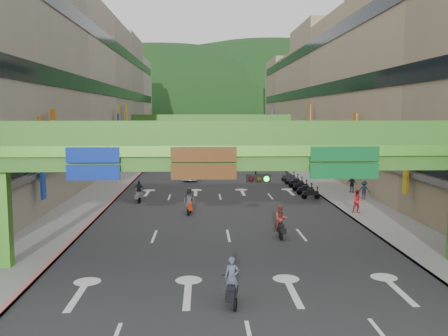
{
  "coord_description": "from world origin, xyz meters",
  "views": [
    {
      "loc": [
        -1.56,
        -17.7,
        7.52
      ],
      "look_at": [
        0.0,
        18.0,
        3.5
      ],
      "focal_mm": 40.0,
      "sensor_mm": 36.0,
      "label": 1
    }
  ],
  "objects_px": {
    "car_silver": "(193,174)",
    "pedestrian_red": "(358,204)",
    "scooter_rider_mid": "(281,221)",
    "overpass_near": "(256,162)",
    "car_yellow": "(239,159)",
    "scooter_rider_near": "(232,283)"
  },
  "relations": [
    {
      "from": "car_silver",
      "to": "pedestrian_red",
      "type": "bearing_deg",
      "value": -48.38
    },
    {
      "from": "overpass_near",
      "to": "car_yellow",
      "type": "xyz_separation_m",
      "value": [
        2.75,
        48.38,
        -4.47
      ]
    },
    {
      "from": "overpass_near",
      "to": "pedestrian_red",
      "type": "bearing_deg",
      "value": 54.44
    },
    {
      "from": "car_yellow",
      "to": "car_silver",
      "type": "bearing_deg",
      "value": -108.41
    },
    {
      "from": "scooter_rider_near",
      "to": "pedestrian_red",
      "type": "relative_size",
      "value": 1.14
    },
    {
      "from": "overpass_near",
      "to": "car_silver",
      "type": "xyz_separation_m",
      "value": [
        -3.58,
        31.7,
        -4.47
      ]
    },
    {
      "from": "scooter_rider_mid",
      "to": "pedestrian_red",
      "type": "bearing_deg",
      "value": 43.85
    },
    {
      "from": "scooter_rider_near",
      "to": "pedestrian_red",
      "type": "bearing_deg",
      "value": 58.61
    },
    {
      "from": "scooter_rider_mid",
      "to": "pedestrian_red",
      "type": "height_order",
      "value": "scooter_rider_mid"
    },
    {
      "from": "car_silver",
      "to": "car_yellow",
      "type": "bearing_deg",
      "value": 78.03
    },
    {
      "from": "car_silver",
      "to": "pedestrian_red",
      "type": "distance_m",
      "value": 22.97
    },
    {
      "from": "pedestrian_red",
      "to": "scooter_rider_near",
      "type": "bearing_deg",
      "value": -120.92
    },
    {
      "from": "overpass_near",
      "to": "scooter_rider_mid",
      "type": "bearing_deg",
      "value": 69.97
    },
    {
      "from": "scooter_rider_mid",
      "to": "scooter_rider_near",
      "type": "bearing_deg",
      "value": -108.92
    },
    {
      "from": "overpass_near",
      "to": "pedestrian_red",
      "type": "distance_m",
      "value": 15.85
    },
    {
      "from": "car_silver",
      "to": "car_yellow",
      "type": "xyz_separation_m",
      "value": [
        6.33,
        16.67,
        0.01
      ]
    },
    {
      "from": "car_silver",
      "to": "pedestrian_red",
      "type": "xyz_separation_m",
      "value": [
        12.44,
        -19.3,
        0.12
      ]
    },
    {
      "from": "car_silver",
      "to": "overpass_near",
      "type": "bearing_deg",
      "value": -74.75
    },
    {
      "from": "scooter_rider_mid",
      "to": "pedestrian_red",
      "type": "relative_size",
      "value": 1.17
    },
    {
      "from": "overpass_near",
      "to": "car_yellow",
      "type": "distance_m",
      "value": 48.66
    },
    {
      "from": "car_silver",
      "to": "scooter_rider_near",
      "type": "bearing_deg",
      "value": -77.69
    },
    {
      "from": "overpass_near",
      "to": "car_yellow",
      "type": "relative_size",
      "value": 6.45
    }
  ]
}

